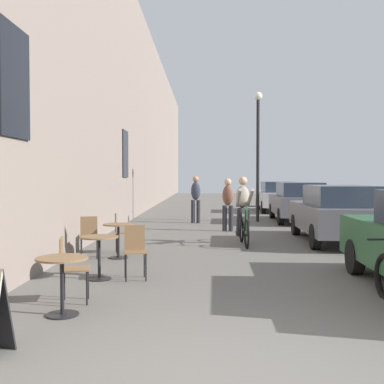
# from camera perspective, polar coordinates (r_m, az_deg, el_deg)

# --- Properties ---
(ground_plane) EXTENTS (88.00, 88.00, 0.00)m
(ground_plane) POSITION_cam_1_polar(r_m,az_deg,el_deg) (4.21, 6.02, -22.11)
(ground_plane) COLOR #5B5954
(building_facade_left) EXTENTS (0.54, 68.00, 9.36)m
(building_facade_left) POSITION_cam_1_polar(r_m,az_deg,el_deg) (18.35, -8.53, 11.17)
(building_facade_left) COLOR gray
(building_facade_left) RESTS_ON ground_plane
(cafe_table_near) EXTENTS (0.64, 0.64, 0.72)m
(cafe_table_near) POSITION_cam_1_polar(r_m,az_deg,el_deg) (6.09, -15.43, -9.46)
(cafe_table_near) COLOR black
(cafe_table_near) RESTS_ON ground_plane
(cafe_chair_near_toward_street) EXTENTS (0.44, 0.44, 0.89)m
(cafe_chair_near_toward_street) POSITION_cam_1_polar(r_m,az_deg,el_deg) (6.65, -14.59, -8.52)
(cafe_chair_near_toward_street) COLOR black
(cafe_chair_near_toward_street) RESTS_ON ground_plane
(cafe_table_mid) EXTENTS (0.64, 0.64, 0.72)m
(cafe_table_mid) POSITION_cam_1_polar(r_m,az_deg,el_deg) (8.03, -11.16, -6.68)
(cafe_table_mid) COLOR black
(cafe_table_mid) RESTS_ON ground_plane
(cafe_chair_mid_toward_street) EXTENTS (0.45, 0.45, 0.89)m
(cafe_chair_mid_toward_street) POSITION_cam_1_polar(r_m,az_deg,el_deg) (8.00, -6.90, -6.72)
(cafe_chair_mid_toward_street) COLOR black
(cafe_chair_mid_toward_street) RESTS_ON ground_plane
(cafe_table_far) EXTENTS (0.64, 0.64, 0.72)m
(cafe_table_far) POSITION_cam_1_polar(r_m,az_deg,el_deg) (10.02, -8.90, -4.96)
(cafe_table_far) COLOR black
(cafe_table_far) RESTS_ON ground_plane
(cafe_chair_far_toward_street) EXTENTS (0.45, 0.45, 0.89)m
(cafe_chair_far_toward_street) POSITION_cam_1_polar(r_m,az_deg,el_deg) (10.08, -12.34, -4.97)
(cafe_chair_far_toward_street) COLOR black
(cafe_chair_far_toward_street) RESTS_ON ground_plane
(cafe_chair_far_toward_wall) EXTENTS (0.46, 0.46, 0.89)m
(cafe_chair_far_toward_wall) POSITION_cam_1_polar(r_m,az_deg,el_deg) (10.68, -8.65, -4.56)
(cafe_chair_far_toward_wall) COLOR black
(cafe_chair_far_toward_wall) RESTS_ON ground_plane
(cyclist_on_bicycle) EXTENTS (0.52, 1.76, 1.74)m
(cyclist_on_bicycle) POSITION_cam_1_polar(r_m,az_deg,el_deg) (11.98, 6.24, -2.44)
(cyclist_on_bicycle) COLOR black
(cyclist_on_bicycle) RESTS_ON ground_plane
(pedestrian_near) EXTENTS (0.38, 0.30, 1.65)m
(pedestrian_near) POSITION_cam_1_polar(r_m,az_deg,el_deg) (14.76, 4.35, -1.16)
(pedestrian_near) COLOR #26262D
(pedestrian_near) RESTS_ON ground_plane
(pedestrian_mid) EXTENTS (0.35, 0.26, 1.72)m
(pedestrian_mid) POSITION_cam_1_polar(r_m,az_deg,el_deg) (17.30, 0.45, -0.56)
(pedestrian_mid) COLOR #26262D
(pedestrian_mid) RESTS_ON ground_plane
(street_lamp) EXTENTS (0.32, 0.32, 4.90)m
(street_lamp) POSITION_cam_1_polar(r_m,az_deg,el_deg) (18.08, 7.97, 6.30)
(street_lamp) COLOR black
(street_lamp) RESTS_ON ground_plane
(parked_car_second) EXTENTS (1.86, 4.23, 1.49)m
(parked_car_second) POSITION_cam_1_polar(r_m,az_deg,el_deg) (12.80, 17.02, -2.41)
(parked_car_second) COLOR #595960
(parked_car_second) RESTS_ON ground_plane
(parked_car_third) EXTENTS (1.90, 4.26, 1.49)m
(parked_car_third) POSITION_cam_1_polar(r_m,az_deg,el_deg) (18.20, 12.67, -1.11)
(parked_car_third) COLOR #595960
(parked_car_third) RESTS_ON ground_plane
(parked_car_fourth) EXTENTS (1.82, 4.15, 1.46)m
(parked_car_fourth) POSITION_cam_1_polar(r_m,az_deg,el_deg) (23.33, 10.22, -0.48)
(parked_car_fourth) COLOR #B7B7BC
(parked_car_fourth) RESTS_ON ground_plane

